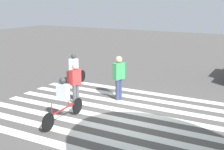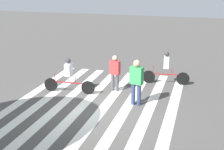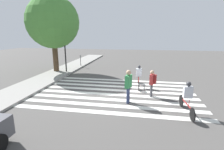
{
  "view_description": "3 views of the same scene",
  "coord_description": "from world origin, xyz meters",
  "views": [
    {
      "loc": [
        9.49,
        4.9,
        4.08
      ],
      "look_at": [
        -0.47,
        -0.61,
        1.32
      ],
      "focal_mm": 50.0,
      "sensor_mm": 36.0,
      "label": 1
    },
    {
      "loc": [
        -3.9,
        10.42,
        4.9
      ],
      "look_at": [
        -0.62,
        -0.74,
        1.2
      ],
      "focal_mm": 50.0,
      "sensor_mm": 36.0,
      "label": 2
    },
    {
      "loc": [
        -10.66,
        -1.59,
        3.78
      ],
      "look_at": [
        0.81,
        0.42,
        0.96
      ],
      "focal_mm": 28.0,
      "sensor_mm": 36.0,
      "label": 3
    }
  ],
  "objects": [
    {
      "name": "ground_plane",
      "position": [
        0.0,
        0.0,
        0.0
      ],
      "size": [
        60.0,
        60.0,
        0.0
      ],
      "primitive_type": "plane",
      "color": "#4C4947"
    },
    {
      "name": "crosswalk_stripes",
      "position": [
        0.0,
        0.0,
        0.0
      ],
      "size": [
        6.43,
        10.0,
        0.01
      ],
      "color": "silver",
      "rests_on": "ground_plane"
    },
    {
      "name": "pedestrian_child_with_backpack",
      "position": [
        -1.57,
        -0.9,
        1.04
      ],
      "size": [
        0.56,
        0.37,
        1.84
      ],
      "rotation": [
        0.0,
        0.0,
        -0.3
      ],
      "color": "navy",
      "rests_on": "ground_plane"
    },
    {
      "name": "pedestrian_adult_yellow_jacket",
      "position": [
        -0.32,
        -2.24,
        0.95
      ],
      "size": [
        0.48,
        0.44,
        1.62
      ],
      "rotation": [
        0.0,
        0.0,
        -0.24
      ],
      "color": "#4C4C51",
      "rests_on": "ground_plane"
    },
    {
      "name": "cyclist_far_lane",
      "position": [
        1.53,
        -1.39,
        0.86
      ],
      "size": [
        2.33,
        0.41,
        1.57
      ],
      "rotation": [
        0.0,
        0.0,
        0.05
      ],
      "color": "black",
      "rests_on": "ground_plane"
    },
    {
      "name": "cyclist_near_curb",
      "position": [
        -2.38,
        -3.77,
        0.86
      ],
      "size": [
        2.21,
        0.42,
        1.57
      ],
      "rotation": [
        0.0,
        0.0,
        0.1
      ],
      "color": "black",
      "rests_on": "ground_plane"
    }
  ]
}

